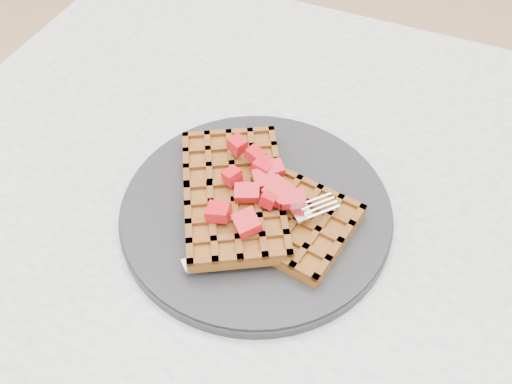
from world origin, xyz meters
TOP-DOWN VIEW (x-y plane):
  - table at (0.00, 0.00)m, footprint 1.20×0.80m
  - plate at (-0.16, -0.03)m, footprint 0.30×0.30m
  - waffles at (-0.16, -0.03)m, footprint 0.23×0.22m
  - strawberry_pile at (-0.16, -0.03)m, footprint 0.15×0.15m
  - fork at (-0.12, -0.06)m, footprint 0.14×0.15m

SIDE VIEW (x-z plane):
  - table at x=0.00m, z-range 0.26..1.01m
  - plate at x=-0.16m, z-range 0.75..0.77m
  - fork at x=-0.12m, z-range 0.77..0.78m
  - waffles at x=-0.16m, z-range 0.76..0.79m
  - strawberry_pile at x=-0.16m, z-range 0.79..0.82m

